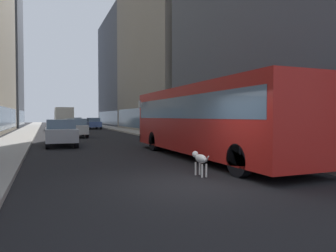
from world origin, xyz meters
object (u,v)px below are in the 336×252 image
object	(u,v)px
car_black_suv	(76,122)
dalmatian_dog	(200,159)
car_silver_sedan	(61,132)
car_blue_hatchback	(93,123)
transit_bus	(206,117)
car_white_van	(76,128)
box_truck	(64,117)

from	to	relation	value
car_black_suv	dalmatian_dog	size ratio (longest dim) A/B	4.58
car_silver_sedan	dalmatian_dog	bearing A→B (deg)	-73.45
car_black_suv	car_blue_hatchback	xyz separation A→B (m)	(1.60, -9.31, 0.00)
transit_bus	car_blue_hatchback	distance (m)	33.71
dalmatian_dog	car_blue_hatchback	bearing A→B (deg)	86.73
car_silver_sedan	dalmatian_dog	world-z (taller)	car_silver_sedan
car_silver_sedan	car_white_van	bearing A→B (deg)	78.37
car_blue_hatchback	box_truck	world-z (taller)	box_truck
car_white_van	car_blue_hatchback	world-z (taller)	same
car_black_suv	box_truck	distance (m)	8.31
car_black_suv	dalmatian_dog	distance (m)	46.55
car_white_van	car_black_suv	world-z (taller)	same
transit_bus	car_black_suv	distance (m)	43.05
transit_bus	dalmatian_dog	xyz separation A→B (m)	(-2.12, -3.54, -1.26)
car_white_van	car_blue_hatchback	xyz separation A→B (m)	(4.00, 17.77, 0.00)
car_black_suv	car_blue_hatchback	distance (m)	9.45
dalmatian_dog	car_white_van	bearing A→B (deg)	95.50
car_black_suv	dalmatian_dog	world-z (taller)	car_black_suv
transit_bus	car_white_van	world-z (taller)	transit_bus
car_white_van	car_black_suv	bearing A→B (deg)	84.93
box_truck	car_black_suv	bearing A→B (deg)	73.13
transit_bus	car_white_van	size ratio (longest dim) A/B	2.92
transit_bus	box_truck	bearing A→B (deg)	96.50
car_blue_hatchback	car_silver_sedan	distance (m)	26.15
car_white_van	car_silver_sedan	bearing A→B (deg)	-101.63
car_silver_sedan	dalmatian_dog	size ratio (longest dim) A/B	4.71
car_white_van	box_truck	size ratio (longest dim) A/B	0.53
transit_bus	car_silver_sedan	distance (m)	9.94
car_silver_sedan	car_blue_hatchback	bearing A→B (deg)	77.63
car_white_van	dalmatian_dog	size ratio (longest dim) A/B	4.10
car_white_van	car_silver_sedan	world-z (taller)	same
transit_bus	dalmatian_dog	distance (m)	4.32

